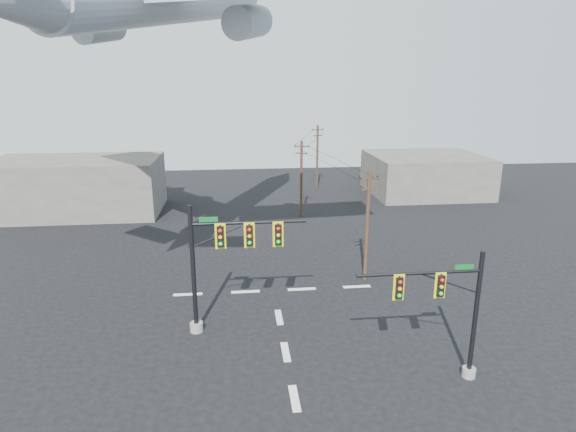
{
  "coord_description": "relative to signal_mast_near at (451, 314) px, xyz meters",
  "views": [
    {
      "loc": [
        -2.41,
        -19.15,
        14.42
      ],
      "look_at": [
        0.24,
        5.0,
        7.47
      ],
      "focal_mm": 30.0,
      "sensor_mm": 36.0,
      "label": 1
    }
  ],
  "objects": [
    {
      "name": "building_right",
      "position": [
        14.38,
        39.29,
        -1.08
      ],
      "size": [
        14.0,
        12.0,
        5.0
      ],
      "primitive_type": "cube",
      "color": "#69635C",
      "rests_on": "ground"
    },
    {
      "name": "power_lines",
      "position": [
        -1.56,
        28.17,
        4.06
      ],
      "size": [
        5.56,
        31.17,
        0.16
      ],
      "color": "black"
    },
    {
      "name": "building_left",
      "position": [
        -27.62,
        34.29,
        -0.58
      ],
      "size": [
        18.0,
        10.0,
        6.0
      ],
      "primitive_type": "cube",
      "color": "#69635C",
      "rests_on": "ground"
    },
    {
      "name": "ground",
      "position": [
        -7.62,
        -0.71,
        -3.58
      ],
      "size": [
        120.0,
        120.0,
        0.0
      ],
      "primitive_type": "plane",
      "color": "black",
      "rests_on": "ground"
    },
    {
      "name": "signal_mast_near",
      "position": [
        0.0,
        0.0,
        0.0
      ],
      "size": [
        6.33,
        0.74,
        6.69
      ],
      "color": "gray",
      "rests_on": "ground"
    },
    {
      "name": "lane_markings",
      "position": [
        -7.62,
        4.62,
        -3.57
      ],
      "size": [
        14.0,
        21.2,
        0.01
      ],
      "color": "silver",
      "rests_on": "ground"
    },
    {
      "name": "utility_pole_a",
      "position": [
        -0.73,
        12.46,
        0.7
      ],
      "size": [
        1.55,
        0.74,
        8.19
      ],
      "rotation": [
        0.0,
        0.0,
        0.4
      ],
      "color": "#452C1D",
      "rests_on": "ground"
    },
    {
      "name": "signal_mast_far",
      "position": [
        -11.01,
        6.05,
        0.76
      ],
      "size": [
        6.88,
        0.85,
        7.73
      ],
      "color": "gray",
      "rests_on": "ground"
    },
    {
      "name": "utility_pole_b",
      "position": [
        -3.13,
        29.99,
        0.69
      ],
      "size": [
        1.56,
        0.75,
        8.16
      ],
      "rotation": [
        0.0,
        0.0,
        -0.4
      ],
      "color": "#452C1D",
      "rests_on": "ground"
    },
    {
      "name": "utility_pole_c",
      "position": [
        0.9,
        43.63,
        0.86
      ],
      "size": [
        1.67,
        0.69,
        8.49
      ],
      "rotation": [
        0.0,
        0.0,
        0.34
      ],
      "color": "#452C1D",
      "rests_on": "ground"
    }
  ]
}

